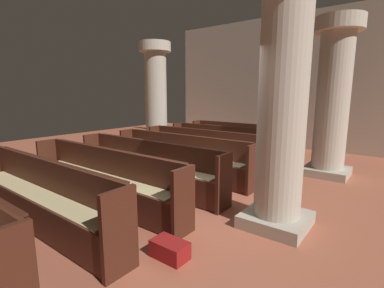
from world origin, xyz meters
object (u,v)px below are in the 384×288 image
at_px(pew_row_2, 206,148).
at_px(hymn_book, 278,125).
at_px(pillar_aisle_side, 333,96).
at_px(pew_row_4, 147,164).
at_px(lectern, 269,137).
at_px(pillar_far_side, 156,95).
at_px(pillar_aisle_rear, 283,98).
at_px(pew_row_1, 226,142).
at_px(kneeler_box_red, 170,249).
at_px(pew_row_0, 243,138).
at_px(pew_row_6, 39,193).
at_px(pew_row_5, 102,176).
at_px(pew_row_3, 180,155).

distance_m(pew_row_2, hymn_book, 2.53).
bearing_deg(pew_row_2, pillar_aisle_side, 22.83).
xyz_separation_m(pew_row_4, lectern, (0.44, 5.12, -0.05)).
bearing_deg(pillar_far_side, pillar_aisle_rear, -29.40).
height_order(pew_row_4, pillar_aisle_rear, pillar_aisle_rear).
bearing_deg(pew_row_1, pillar_aisle_side, 1.81).
distance_m(lectern, hymn_book, 1.11).
distance_m(lectern, kneeler_box_red, 6.84).
distance_m(pew_row_0, pillar_aisle_rear, 5.10).
distance_m(pew_row_2, lectern, 3.08).
xyz_separation_m(pillar_aisle_rear, hymn_book, (-1.62, 4.34, -0.85)).
xyz_separation_m(pew_row_2, pillar_aisle_side, (2.66, 1.12, 1.31)).
relative_size(pew_row_6, kneeler_box_red, 8.42).
bearing_deg(pew_row_2, pew_row_0, 90.00).
distance_m(pew_row_1, pew_row_5, 4.14).
distance_m(pew_row_0, pillar_far_side, 3.15).
relative_size(pew_row_0, hymn_book, 16.89).
bearing_deg(pillar_far_side, pew_row_6, -62.59).
distance_m(pew_row_1, kneeler_box_red, 5.07).
xyz_separation_m(pew_row_3, pillar_aisle_rear, (2.66, -1.04, 1.31)).
bearing_deg(pew_row_3, pew_row_5, -90.00).
relative_size(hymn_book, kneeler_box_red, 0.50).
bearing_deg(pillar_far_side, pillar_aisle_side, 2.49).
xyz_separation_m(pew_row_3, pew_row_4, (0.00, -1.03, 0.00)).
relative_size(pew_row_5, pillar_far_side, 1.04).
bearing_deg(hymn_book, pew_row_0, -169.47).
xyz_separation_m(pew_row_0, pillar_far_side, (-2.61, -1.18, 1.31)).
height_order(pew_row_3, lectern, lectern).
bearing_deg(lectern, pew_row_4, -94.93).
xyz_separation_m(pew_row_4, pillar_aisle_side, (2.66, 3.19, 1.31)).
relative_size(pew_row_0, pillar_far_side, 1.04).
height_order(pew_row_0, pillar_aisle_side, pillar_aisle_side).
height_order(lectern, hymn_book, lectern).
bearing_deg(hymn_book, kneeler_box_red, -80.85).
bearing_deg(lectern, pillar_aisle_rear, -66.61).
distance_m(pillar_aisle_side, kneeler_box_red, 5.08).
relative_size(pew_row_1, pew_row_6, 1.00).
distance_m(pew_row_4, pillar_far_side, 4.16).
bearing_deg(pillar_aisle_side, pillar_aisle_rear, -90.00).
bearing_deg(pew_row_3, pew_row_4, -90.00).
distance_m(pew_row_1, pillar_far_side, 2.92).
xyz_separation_m(pew_row_2, kneeler_box_red, (1.98, -3.61, -0.41)).
bearing_deg(pillar_aisle_rear, pillar_far_side, 150.60).
height_order(pillar_aisle_side, pillar_far_side, same).
bearing_deg(pillar_aisle_side, pew_row_4, -129.81).
xyz_separation_m(pillar_far_side, lectern, (3.05, 2.16, -1.36)).
xyz_separation_m(pew_row_3, lectern, (0.44, 4.08, -0.05)).
bearing_deg(pew_row_0, lectern, 65.74).
bearing_deg(lectern, hymn_book, -53.04).
relative_size(pew_row_0, pew_row_3, 1.00).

